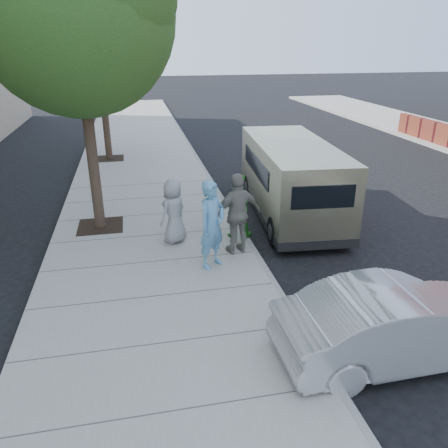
{
  "coord_description": "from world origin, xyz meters",
  "views": [
    {
      "loc": [
        -1.24,
        -9.07,
        4.84
      ],
      "look_at": [
        0.58,
        -0.37,
        1.1
      ],
      "focal_mm": 35.0,
      "sensor_mm": 36.0,
      "label": 1
    }
  ],
  "objects_px": {
    "sedan": "(400,324)",
    "person_officer": "(212,225)",
    "person_green_shirt": "(237,206)",
    "person_striped_polo": "(238,214)",
    "van": "(290,178)",
    "person_gray_shirt": "(174,211)",
    "parking_meter": "(237,208)",
    "tree_far": "(98,40)",
    "tree_near": "(77,7)"
  },
  "relations": [
    {
      "from": "parking_meter",
      "to": "person_gray_shirt",
      "type": "height_order",
      "value": "person_gray_shirt"
    },
    {
      "from": "parking_meter",
      "to": "van",
      "type": "height_order",
      "value": "van"
    },
    {
      "from": "person_green_shirt",
      "to": "parking_meter",
      "type": "bearing_deg",
      "value": 83.95
    },
    {
      "from": "tree_far",
      "to": "person_green_shirt",
      "type": "bearing_deg",
      "value": -69.0
    },
    {
      "from": "sedan",
      "to": "person_officer",
      "type": "relative_size",
      "value": 2.02
    },
    {
      "from": "van",
      "to": "sedan",
      "type": "xyz_separation_m",
      "value": [
        -0.43,
        -6.43,
        -0.5
      ]
    },
    {
      "from": "van",
      "to": "person_officer",
      "type": "distance_m",
      "value": 4.09
    },
    {
      "from": "van",
      "to": "tree_far",
      "type": "bearing_deg",
      "value": 130.44
    },
    {
      "from": "van",
      "to": "person_officer",
      "type": "height_order",
      "value": "van"
    },
    {
      "from": "tree_far",
      "to": "person_officer",
      "type": "relative_size",
      "value": 3.26
    },
    {
      "from": "tree_near",
      "to": "person_green_shirt",
      "type": "distance_m",
      "value": 5.89
    },
    {
      "from": "sedan",
      "to": "person_green_shirt",
      "type": "xyz_separation_m",
      "value": [
        -1.51,
        4.96,
        0.32
      ]
    },
    {
      "from": "van",
      "to": "person_green_shirt",
      "type": "xyz_separation_m",
      "value": [
        -1.95,
        -1.47,
        -0.18
      ]
    },
    {
      "from": "person_green_shirt",
      "to": "person_striped_polo",
      "type": "bearing_deg",
      "value": 86.15
    },
    {
      "from": "person_officer",
      "to": "person_gray_shirt",
      "type": "xyz_separation_m",
      "value": [
        -0.7,
        1.47,
        -0.18
      ]
    },
    {
      "from": "van",
      "to": "person_striped_polo",
      "type": "distance_m",
      "value": 3.19
    },
    {
      "from": "parking_meter",
      "to": "person_officer",
      "type": "relative_size",
      "value": 0.65
    },
    {
      "from": "tree_near",
      "to": "person_gray_shirt",
      "type": "xyz_separation_m",
      "value": [
        1.85,
        -1.4,
        -4.59
      ]
    },
    {
      "from": "parking_meter",
      "to": "person_officer",
      "type": "distance_m",
      "value": 1.3
    },
    {
      "from": "person_officer",
      "to": "person_gray_shirt",
      "type": "distance_m",
      "value": 1.64
    },
    {
      "from": "parking_meter",
      "to": "person_officer",
      "type": "height_order",
      "value": "person_officer"
    },
    {
      "from": "person_gray_shirt",
      "to": "person_striped_polo",
      "type": "bearing_deg",
      "value": 104.13
    },
    {
      "from": "tree_near",
      "to": "van",
      "type": "relative_size",
      "value": 1.24
    },
    {
      "from": "tree_near",
      "to": "parking_meter",
      "type": "height_order",
      "value": "tree_near"
    },
    {
      "from": "person_officer",
      "to": "tree_far",
      "type": "bearing_deg",
      "value": 64.8
    },
    {
      "from": "tree_far",
      "to": "parking_meter",
      "type": "distance_m",
      "value": 10.7
    },
    {
      "from": "parking_meter",
      "to": "person_green_shirt",
      "type": "xyz_separation_m",
      "value": [
        0.11,
        0.43,
        -0.11
      ]
    },
    {
      "from": "person_striped_polo",
      "to": "van",
      "type": "bearing_deg",
      "value": -145.03
    },
    {
      "from": "van",
      "to": "person_gray_shirt",
      "type": "xyz_separation_m",
      "value": [
        -3.55,
        -1.47,
        -0.2
      ]
    },
    {
      "from": "van",
      "to": "person_officer",
      "type": "xyz_separation_m",
      "value": [
        -2.85,
        -2.94,
        -0.02
      ]
    },
    {
      "from": "parking_meter",
      "to": "sedan",
      "type": "height_order",
      "value": "parking_meter"
    },
    {
      "from": "person_green_shirt",
      "to": "person_gray_shirt",
      "type": "distance_m",
      "value": 1.6
    },
    {
      "from": "tree_far",
      "to": "van",
      "type": "distance_m",
      "value": 9.98
    },
    {
      "from": "person_officer",
      "to": "person_green_shirt",
      "type": "distance_m",
      "value": 1.73
    },
    {
      "from": "tree_near",
      "to": "person_gray_shirt",
      "type": "relative_size",
      "value": 4.64
    },
    {
      "from": "person_gray_shirt",
      "to": "person_green_shirt",
      "type": "bearing_deg",
      "value": 136.6
    },
    {
      "from": "tree_far",
      "to": "sedan",
      "type": "height_order",
      "value": "tree_far"
    },
    {
      "from": "tree_far",
      "to": "sedan",
      "type": "xyz_separation_m",
      "value": [
        4.97,
        -13.96,
        -4.22
      ]
    },
    {
      "from": "tree_far",
      "to": "person_green_shirt",
      "type": "height_order",
      "value": "tree_far"
    },
    {
      "from": "parking_meter",
      "to": "tree_near",
      "type": "bearing_deg",
      "value": 131.1
    },
    {
      "from": "person_green_shirt",
      "to": "sedan",
      "type": "bearing_deg",
      "value": 114.71
    },
    {
      "from": "parking_meter",
      "to": "person_gray_shirt",
      "type": "relative_size",
      "value": 0.8
    },
    {
      "from": "tree_far",
      "to": "van",
      "type": "xyz_separation_m",
      "value": [
        5.4,
        -7.53,
        -3.72
      ]
    },
    {
      "from": "tree_near",
      "to": "person_officer",
      "type": "relative_size",
      "value": 3.78
    },
    {
      "from": "person_officer",
      "to": "person_gray_shirt",
      "type": "relative_size",
      "value": 1.23
    },
    {
      "from": "sedan",
      "to": "person_striped_polo",
      "type": "distance_m",
      "value": 4.42
    },
    {
      "from": "person_officer",
      "to": "person_striped_polo",
      "type": "relative_size",
      "value": 1.02
    },
    {
      "from": "sedan",
      "to": "van",
      "type": "bearing_deg",
      "value": -5.01
    },
    {
      "from": "person_gray_shirt",
      "to": "sedan",
      "type": "bearing_deg",
      "value": 78.84
    },
    {
      "from": "tree_far",
      "to": "person_gray_shirt",
      "type": "distance_m",
      "value": 9.99
    }
  ]
}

